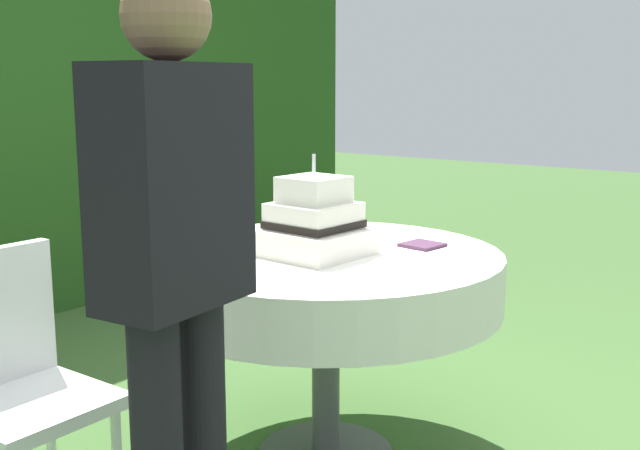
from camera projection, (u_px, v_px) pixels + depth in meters
cake_table at (326, 280)px, 2.77m from camera, size 1.24×1.24×0.77m
wedding_cake at (314, 224)px, 2.70m from camera, size 0.35×0.34×0.35m
serving_plate_near at (299, 229)px, 3.15m from camera, size 0.14×0.14×0.01m
serving_plate_far at (264, 239)px, 2.94m from camera, size 0.12×0.12×0.01m
serving_plate_left at (374, 229)px, 3.14m from camera, size 0.10×0.10×0.01m
serving_plate_right at (207, 259)px, 2.62m from camera, size 0.13×0.13×0.01m
napkin_stack at (422, 245)px, 2.84m from camera, size 0.15×0.15×0.01m
garden_chair at (13, 375)px, 2.22m from camera, size 0.41×0.41×0.89m
standing_person at (175, 271)px, 1.81m from camera, size 0.38×0.24×1.60m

